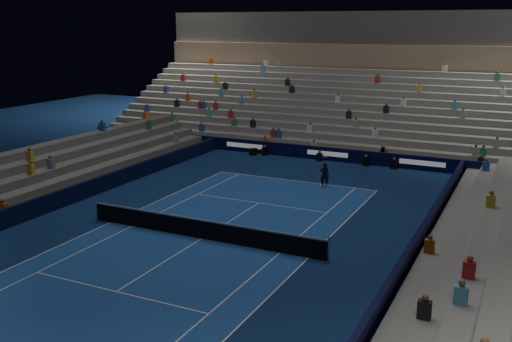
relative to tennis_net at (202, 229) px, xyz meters
name	(u,v)px	position (x,y,z in m)	size (l,w,h in m)	color
ground	(202,239)	(0.00, 0.00, -0.50)	(90.00, 90.00, 0.00)	#0C214B
court_surface	(202,239)	(0.00, 0.00, -0.50)	(10.97, 23.77, 0.01)	#1A438F
sponsor_barrier_far	(328,154)	(0.00, 18.50, 0.00)	(44.00, 0.25, 1.00)	black
sponsor_barrier_east	(406,264)	(9.70, 0.00, 0.00)	(0.25, 37.00, 1.00)	black
sponsor_barrier_west	(50,203)	(-9.70, 0.00, 0.00)	(0.25, 37.00, 1.00)	black
grandstand_main	(364,102)	(0.00, 27.90, 2.87)	(44.00, 15.20, 11.20)	slate
grandstand_east	(498,269)	(13.17, 0.00, 0.41)	(5.00, 37.00, 2.50)	slate
grandstand_west	(3,188)	(-13.17, 0.00, 0.41)	(5.00, 37.00, 2.50)	#60605B
tennis_net	(202,229)	(0.00, 0.00, 0.00)	(12.90, 0.10, 1.10)	#B2B2B7
tennis_player	(325,175)	(2.22, 11.35, 0.28)	(0.57, 0.37, 1.57)	black
broadcast_camera	(253,152)	(-5.90, 17.67, -0.22)	(0.58, 0.93, 0.54)	black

